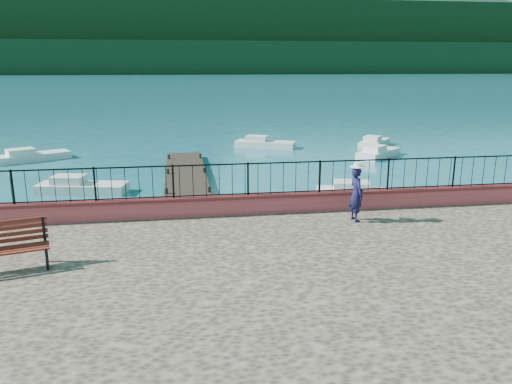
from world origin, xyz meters
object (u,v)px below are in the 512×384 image
object	(u,v)px
boat_3	(32,154)
boat_1	(367,191)
person	(356,194)
boat_5	(375,141)
boat_4	(265,142)
boat_0	(82,184)
boat_2	(379,150)
park_bench	(2,257)

from	to	relation	value
boat_3	boat_1	bearing A→B (deg)	-65.17
person	boat_1	world-z (taller)	person
boat_1	boat_3	xyz separation A→B (m)	(-16.40, 11.54, 0.00)
boat_5	boat_4	bearing A→B (deg)	123.48
boat_0	boat_2	world-z (taller)	same
person	boat_1	xyz separation A→B (m)	(2.82, 6.29, -1.59)
person	boat_0	world-z (taller)	person
boat_2	boat_3	bearing A→B (deg)	132.73
park_bench	person	size ratio (longest dim) A/B	1.28
boat_3	boat_0	bearing A→B (deg)	-92.96
person	park_bench	bearing A→B (deg)	98.17
boat_2	boat_5	xyz separation A→B (m)	(1.31, 3.93, 0.00)
person	boat_4	distance (m)	20.62
person	boat_0	size ratio (longest dim) A/B	0.40
boat_4	boat_5	bearing A→B (deg)	18.66
boat_1	person	bearing A→B (deg)	-96.59
boat_5	boat_0	bearing A→B (deg)	159.17
boat_1	boat_3	distance (m)	20.05
boat_2	boat_1	bearing A→B (deg)	-156.89
boat_1	boat_5	bearing A→B (deg)	84.35
boat_2	boat_4	size ratio (longest dim) A/B	0.87
boat_2	boat_4	distance (m)	7.85
boat_4	park_bench	bearing A→B (deg)	-89.06
park_bench	boat_3	bearing A→B (deg)	88.57
boat_2	boat_0	bearing A→B (deg)	159.44
person	boat_5	xyz separation A→B (m)	(8.60, 19.80, -1.59)
boat_2	boat_5	distance (m)	4.15
person	boat_1	size ratio (longest dim) A/B	0.37
boat_4	boat_5	size ratio (longest dim) A/B	1.25
park_bench	boat_5	bearing A→B (deg)	36.99
person	boat_0	distance (m)	13.30
person	boat_0	xyz separation A→B (m)	(-9.27, 9.40, -1.59)
park_bench	person	distance (m)	9.12
boat_4	boat_3	bearing A→B (deg)	-145.34
boat_4	boat_2	bearing A→B (deg)	-12.33
boat_0	boat_5	distance (m)	20.67
park_bench	boat_3	world-z (taller)	park_bench
boat_1	park_bench	bearing A→B (deg)	-126.08
boat_0	boat_5	bearing A→B (deg)	41.33
boat_0	boat_5	world-z (taller)	same
park_bench	boat_4	world-z (taller)	park_bench
boat_3	boat_4	xyz separation A→B (m)	(14.55, 2.70, 0.00)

